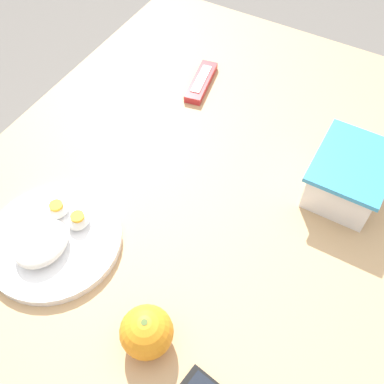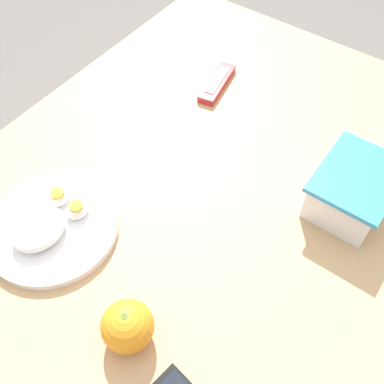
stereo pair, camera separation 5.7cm
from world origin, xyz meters
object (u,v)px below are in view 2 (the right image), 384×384
Objects in this scene: food_container at (351,192)px; orange_fruit at (128,326)px; rice_plate at (50,226)px; candy_bar at (217,83)px.

food_container reaches higher than orange_fruit.
rice_plate is at bearing -48.08° from food_container.
orange_fruit is 0.26m from rice_plate.
rice_plate is 0.53m from candy_bar.
food_container reaches higher than candy_bar.
food_container is 0.70× the size of rice_plate.
food_container is 2.06× the size of orange_fruit.
food_container is at bearing 70.44° from candy_bar.
orange_fruit is at bearing 21.07° from candy_bar.
candy_bar is (-0.53, 0.02, -0.01)m from rice_plate.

